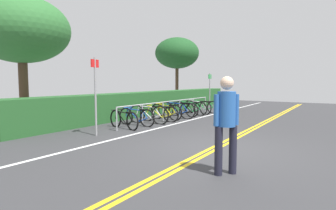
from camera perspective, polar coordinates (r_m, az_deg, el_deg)
The scene contains 21 objects.
ground_plane at distance 7.17m, azimuth 9.72°, elevation -8.77°, with size 35.45×11.52×0.05m, color #353538.
centre_line_yellow_inner at distance 7.13m, azimuth 10.32°, elevation -8.63°, with size 31.90×0.10×0.00m, color gold.
centre_line_yellow_outer at distance 7.19m, azimuth 9.13°, elevation -8.50°, with size 31.90×0.10×0.00m, color gold.
bike_lane_stripe_white at distance 8.64m, azimuth -8.22°, elevation -6.24°, with size 31.90×0.12×0.00m, color white.
bike_rack at distance 12.30m, azimuth 0.77°, elevation -0.06°, with size 7.13×0.05×0.81m.
bicycle_0 at distance 9.92m, azimuth -9.03°, elevation -2.97°, with size 0.53×1.62×0.68m.
bicycle_1 at distance 10.52m, azimuth -6.47°, elevation -2.44°, with size 0.46×1.72×0.71m.
bicycle_2 at distance 11.02m, azimuth -4.05°, elevation -1.92°, with size 0.46×1.80×0.77m.
bicycle_3 at distance 11.54m, azimuth -1.87°, elevation -1.77°, with size 0.51×1.73×0.70m.
bicycle_4 at distance 12.14m, azimuth -0.41°, elevation -1.39°, with size 0.46×1.66×0.73m.
bicycle_5 at distance 12.56m, azimuth 1.73°, elevation -1.04°, with size 0.46×1.81×0.79m.
bicycle_6 at distance 13.26m, azimuth 3.10°, elevation -0.92°, with size 0.46×1.64×0.70m.
bicycle_7 at distance 13.81m, azimuth 4.47°, elevation -0.66°, with size 0.47×1.77×0.72m.
bicycle_8 at distance 14.36m, azimuth 6.02°, elevation -0.43°, with size 0.46×1.69×0.74m.
bicycle_9 at distance 14.88m, azimuth 7.22°, elevation -0.34°, with size 0.53×1.70×0.69m.
pedestrian at distance 5.01m, azimuth 11.81°, elevation -2.66°, with size 0.40×0.34×1.74m.
sign_post_near at distance 8.71m, azimuth -14.61°, elevation 3.14°, with size 0.36×0.10×2.37m.
sign_post_far at distance 15.73m, azimuth 8.52°, elevation 3.40°, with size 0.36×0.06×2.11m.
hedge_backdrop at distance 14.65m, azimuth -2.86°, elevation 0.56°, with size 16.08×1.01×1.13m, color #235626.
tree_near_left at distance 11.34m, azimuth -27.76°, elevation 13.32°, with size 3.33×3.33×4.61m.
tree_mid at distance 20.97m, azimuth 1.85°, elevation 10.49°, with size 3.24×3.24×4.88m.
Camera 1 is at (-6.45, -2.64, 1.65)m, focal length 29.87 mm.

